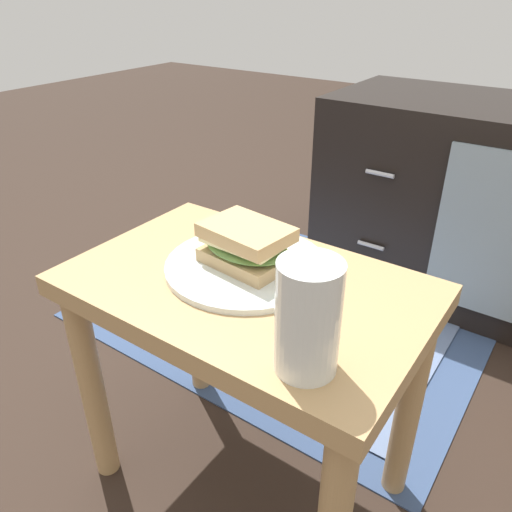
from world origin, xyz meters
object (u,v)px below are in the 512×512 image
(sandwich_front, at_px, (247,245))
(beer_glass, at_px, (308,319))
(tv_cabinet, at_px, (493,208))
(plate, at_px, (247,266))

(sandwich_front, relative_size, beer_glass, 1.08)
(tv_cabinet, height_order, beer_glass, beer_glass)
(plate, relative_size, sandwich_front, 1.70)
(sandwich_front, bearing_deg, beer_glass, -37.37)
(beer_glass, bearing_deg, plate, 142.63)
(plate, bearing_deg, tv_cabinet, 77.04)
(sandwich_front, distance_m, beer_glass, 0.25)
(plate, xyz_separation_m, sandwich_front, (0.00, 0.00, 0.04))
(plate, distance_m, sandwich_front, 0.04)
(tv_cabinet, xyz_separation_m, beer_glass, (-0.02, -1.07, 0.24))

